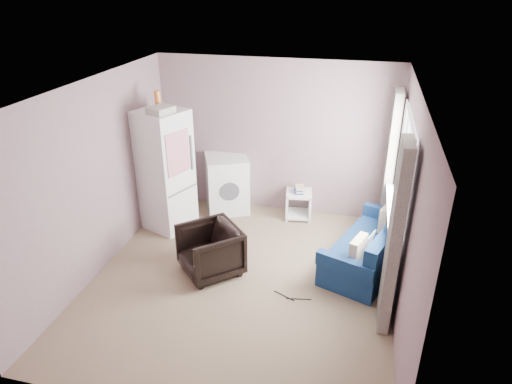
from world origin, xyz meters
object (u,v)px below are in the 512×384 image
(side_table, at_px, (299,203))
(fridge, at_px, (166,170))
(sofa, at_px, (371,250))
(armchair, at_px, (210,248))
(washing_machine, at_px, (227,182))

(side_table, bearing_deg, fridge, -158.96)
(fridge, height_order, sofa, fridge)
(armchair, distance_m, sofa, 2.16)
(armchair, relative_size, fridge, 0.35)
(fridge, xyz_separation_m, washing_machine, (0.72, 0.76, -0.46))
(washing_machine, height_order, side_table, washing_machine)
(washing_machine, bearing_deg, side_table, -24.72)
(fridge, bearing_deg, side_table, 42.68)
(side_table, xyz_separation_m, sofa, (1.17, -1.17, 0.01))
(armchair, relative_size, washing_machine, 0.78)
(armchair, distance_m, washing_machine, 1.84)
(washing_machine, distance_m, side_table, 1.23)
(washing_machine, relative_size, side_table, 1.69)
(fridge, distance_m, side_table, 2.18)
(armchair, height_order, washing_machine, washing_machine)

